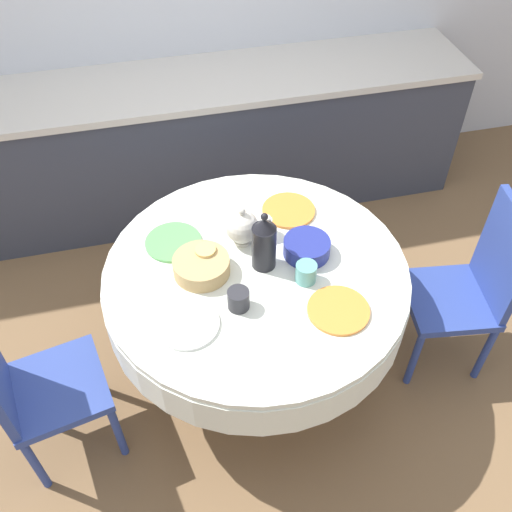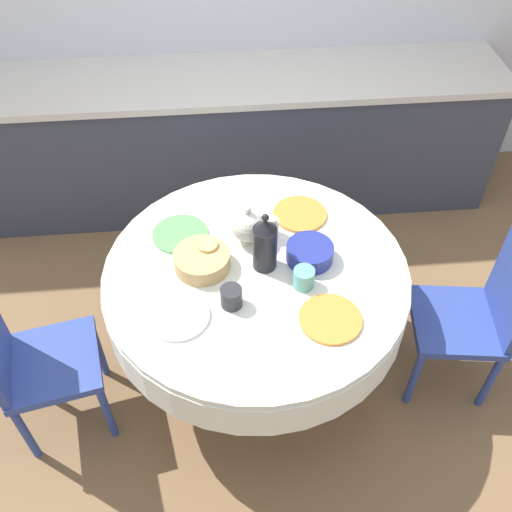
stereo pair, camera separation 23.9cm
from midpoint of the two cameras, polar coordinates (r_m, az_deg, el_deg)
name	(u,v)px [view 2 (the right image)]	position (r m, az deg, el deg)	size (l,w,h in m)	color
ground_plane	(256,364)	(3.02, 2.30, -10.83)	(12.00, 12.00, 0.00)	brown
kitchen_counter	(236,140)	(3.68, -0.12, 11.45)	(3.24, 0.64, 0.88)	#383D4C
dining_table	(256,288)	(2.54, 2.69, -3.32)	(1.33, 1.33, 0.73)	olive
chair_left	(480,309)	(2.81, 23.81, -5.00)	(0.45, 0.45, 0.96)	#2D428E
chair_right	(26,355)	(2.57, -19.56, -9.45)	(0.47, 0.47, 0.96)	#2D428E
plate_near_left	(178,316)	(2.28, -4.81, -6.13)	(0.25, 0.25, 0.01)	white
cup_near_left	(231,297)	(2.28, 0.51, -4.28)	(0.09, 0.09, 0.09)	#28282D
plate_near_right	(330,319)	(2.30, 10.43, -6.39)	(0.25, 0.25, 0.01)	orange
cup_near_right	(304,278)	(2.37, 7.68, -2.34)	(0.09, 0.09, 0.09)	#5BA39E
plate_far_left	(180,234)	(2.60, -4.99, 2.08)	(0.25, 0.25, 0.01)	#5BA85B
cup_far_left	(208,251)	(2.46, -2.07, 0.35)	(0.09, 0.09, 0.09)	#DBB766
plate_far_right	(300,214)	(2.71, 6.93, 4.08)	(0.25, 0.25, 0.01)	orange
cup_far_right	(269,228)	(2.57, 3.98, 2.67)	(0.09, 0.09, 0.09)	white
coffee_carafe	(265,244)	(2.37, 3.77, 1.05)	(0.10, 0.10, 0.29)	black
teapot	(248,226)	(2.51, 1.94, 2.90)	(0.21, 0.15, 0.20)	silver
bread_basket	(202,260)	(2.43, -2.65, -0.58)	(0.24, 0.24, 0.08)	tan
fruit_bowl	(310,253)	(2.48, 8.14, 0.17)	(0.21, 0.21, 0.07)	navy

